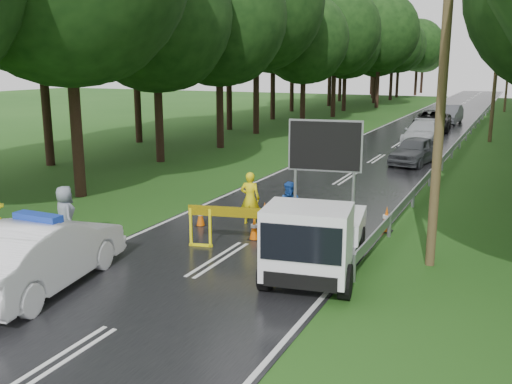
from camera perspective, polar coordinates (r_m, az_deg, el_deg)
The scene contains 21 objects.
ground at distance 15.46m, azimuth -3.75°, elevation -6.77°, with size 160.00×160.00×0.00m, color #1D4914.
road at distance 43.62m, azimuth 15.62°, elevation 5.58°, with size 7.00×140.00×0.02m, color black.
guardrail at distance 42.79m, azimuth 20.49°, elevation 5.83°, with size 0.12×60.06×0.70m.
utility_pole_near at distance 14.85m, azimuth 18.26°, elevation 11.77°, with size 1.40×0.24×10.00m.
utility_pole_mid at distance 40.78m, azimuth 22.93°, elevation 11.71°, with size 1.40×0.24×10.00m.
utility_pole_far at distance 66.76m, azimuth 23.96°, elevation 11.68°, with size 1.40×0.24×10.00m.
police_sedan at distance 14.22m, azimuth -20.69°, elevation -5.86°, with size 2.57×5.20×1.80m.
work_truck at distance 14.16m, azimuth 5.95°, elevation -4.39°, with size 2.76×4.90×3.70m.
barrier at distance 15.96m, azimuth -1.65°, elevation -2.60°, with size 2.92×0.74×1.23m.
officer at distance 18.49m, azimuth -0.60°, elevation -0.63°, with size 0.64×0.42×1.74m, color yellow.
civilian at distance 17.46m, azimuth 3.46°, elevation -1.63°, with size 0.80×0.62×1.65m, color #1947A8.
bystander_right at distance 17.29m, azimuth -18.51°, elevation -2.26°, with size 0.85×0.56×1.75m, color gray.
queue_car_first at distance 30.70m, azimuth 15.54°, elevation 4.01°, with size 1.68×4.17×1.42m, color #383B3F.
queue_car_second at distance 37.96m, azimuth 16.36°, elevation 5.67°, with size 2.16×5.31×1.54m, color #AEB2B7.
queue_car_third at distance 46.02m, azimuth 17.23°, elevation 6.81°, with size 2.61×5.67×1.58m, color black.
queue_car_fourth at distance 51.89m, azimuth 18.73°, elevation 7.35°, with size 1.71×4.91×1.62m, color #42444A.
cone_near_left at distance 16.46m, azimuth -16.06°, elevation -4.70°, with size 0.35×0.35×0.74m.
cone_center at distance 16.99m, azimuth -0.18°, elevation -3.67°, with size 0.34×0.34×0.72m.
cone_far at distance 18.38m, azimuth 0.87°, elevation -2.25°, with size 0.38×0.38×0.81m.
cone_left_mid at distance 18.49m, azimuth -5.57°, elevation -2.42°, with size 0.32×0.32×0.68m.
cone_right at distance 18.24m, azimuth 12.92°, elevation -2.70°, with size 0.39×0.39×0.82m.
Camera 1 is at (7.05, -12.74, 5.19)m, focal length 40.00 mm.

